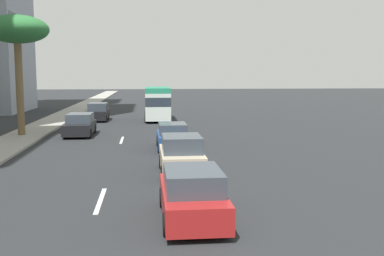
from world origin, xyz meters
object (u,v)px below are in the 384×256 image
object	(u,v)px
car_lead	(172,137)
car_sixth	(181,156)
car_third	(98,112)
car_fifth	(192,195)
car_fourth	(80,125)
minibus_second	(157,102)
palm_tree	(17,32)

from	to	relation	value
car_lead	car_sixth	distance (m)	6.63
car_third	car_fifth	size ratio (longest dim) A/B	1.00
car_lead	car_sixth	world-z (taller)	car_sixth
car_third	car_fourth	xyz separation A→B (m)	(-10.34, 0.19, -0.04)
car_fourth	car_fifth	world-z (taller)	car_fifth
minibus_second	palm_tree	world-z (taller)	palm_tree
car_fourth	minibus_second	bearing A→B (deg)	149.66
car_third	palm_tree	size ratio (longest dim) A/B	0.52
palm_tree	car_third	bearing A→B (deg)	-21.35
palm_tree	car_sixth	bearing A→B (deg)	-141.63
car_lead	minibus_second	bearing A→B (deg)	1.50
car_fourth	car_sixth	xyz separation A→B (m)	(-13.21, -6.23, 0.06)
car_lead	palm_tree	distance (m)	13.63
minibus_second	car_fifth	size ratio (longest dim) A/B	1.47
car_third	car_lead	bearing A→B (deg)	19.64
minibus_second	car_lead	bearing A→B (deg)	-178.50
car_fourth	car_fifth	bearing A→B (deg)	17.29
car_lead	car_fourth	distance (m)	9.06
minibus_second	car_fifth	bearing A→B (deg)	-179.50
car_fourth	palm_tree	bearing A→B (deg)	-85.33
car_third	car_fifth	distance (m)	30.36
minibus_second	car_fourth	size ratio (longest dim) A/B	1.42
car_fifth	car_fourth	bearing A→B (deg)	17.29
car_lead	car_third	distance (m)	17.97
car_third	car_sixth	bearing A→B (deg)	14.37
car_lead	car_fifth	xyz separation A→B (m)	(-12.87, 0.18, 0.02)
palm_tree	car_lead	bearing A→B (deg)	-121.50
car_fifth	palm_tree	world-z (taller)	palm_tree
car_third	car_fifth	world-z (taller)	car_third
car_lead	car_fifth	world-z (taller)	car_fifth
car_fourth	car_sixth	distance (m)	14.61
car_fifth	palm_tree	distance (m)	22.55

